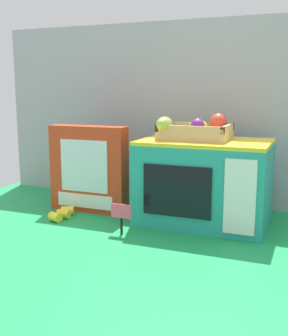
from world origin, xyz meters
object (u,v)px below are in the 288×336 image
Objects in this scene: cookie_set_box at (89,169)px; price_sign at (121,214)px; toy_microwave at (204,182)px; food_groups_crate at (195,131)px; loose_toy_banana at (62,214)px.

cookie_set_box reaches higher than price_sign.
toy_microwave is 1.87× the size of food_groups_crate.
cookie_set_box is (-0.40, -0.02, -0.16)m from food_groups_crate.
food_groups_crate reaches higher than toy_microwave.
food_groups_crate is (-0.04, -0.00, 0.17)m from toy_microwave.
toy_microwave is at bearing 17.63° from loose_toy_banana.
cookie_set_box is (-0.44, -0.03, 0.02)m from toy_microwave.
loose_toy_banana is at bearing -107.96° from cookie_set_box.
price_sign is (0.23, -0.20, -0.10)m from cookie_set_box.
toy_microwave is 4.34× the size of price_sign.
price_sign is (-0.17, -0.23, -0.25)m from food_groups_crate.
loose_toy_banana is at bearing -161.36° from food_groups_crate.
toy_microwave reaches higher than price_sign.
food_groups_crate reaches higher than price_sign.
food_groups_crate is 1.74× the size of loose_toy_banana.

